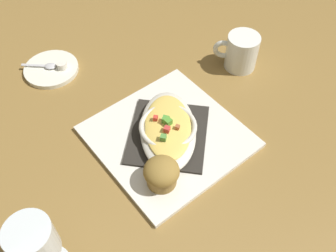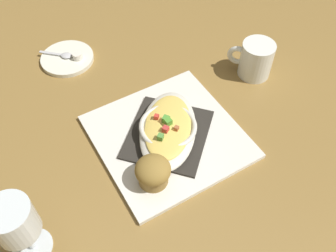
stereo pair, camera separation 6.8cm
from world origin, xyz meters
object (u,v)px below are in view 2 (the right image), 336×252
at_px(stemmed_glass, 15,223).
at_px(creamer_saucer, 67,58).
at_px(coffee_mug, 255,61).
at_px(creamer_cup_0, 77,56).
at_px(square_plate, 168,136).
at_px(gratin_dish, 168,128).
at_px(spoon, 64,55).
at_px(muffin, 153,172).

xyz_separation_m(stemmed_glass, creamer_saucer, (-0.24, -0.41, -0.09)).
bearing_deg(coffee_mug, creamer_cup_0, -38.55).
distance_m(square_plate, gratin_dish, 0.03).
relative_size(coffee_mug, stemmed_glass, 0.69).
xyz_separation_m(spoon, creamer_cup_0, (-0.03, 0.03, 0.00)).
distance_m(muffin, creamer_cup_0, 0.40).
relative_size(square_plate, muffin, 4.25).
relative_size(stemmed_glass, creamer_cup_0, 5.81).
relative_size(muffin, stemmed_glass, 0.48).
height_order(spoon, creamer_cup_0, creamer_cup_0).
xyz_separation_m(muffin, stemmed_glass, (0.24, -0.01, 0.06)).
height_order(gratin_dish, creamer_saucer, gratin_dish).
bearing_deg(spoon, creamer_saucer, 134.89).
bearing_deg(creamer_saucer, gratin_dish, 102.76).
bearing_deg(stemmed_glass, creamer_cup_0, -124.10).
bearing_deg(spoon, creamer_cup_0, 134.89).
relative_size(square_plate, gratin_dish, 1.23).
distance_m(muffin, spoon, 0.42).
xyz_separation_m(coffee_mug, spoon, (0.36, -0.29, -0.02)).
relative_size(gratin_dish, muffin, 3.45).
bearing_deg(gratin_dish, square_plate, -156.41).
bearing_deg(creamer_cup_0, spoon, -45.11).
bearing_deg(creamer_cup_0, stemmed_glass, 55.90).
bearing_deg(creamer_saucer, creamer_cup_0, 134.89).
bearing_deg(gratin_dish, stemmed_glass, 12.22).
height_order(muffin, creamer_saucer, muffin).
height_order(square_plate, spoon, spoon).
bearing_deg(stemmed_glass, spoon, -119.85).
relative_size(muffin, creamer_saucer, 0.52).
distance_m(coffee_mug, stemmed_glass, 0.62).
xyz_separation_m(stemmed_glass, creamer_cup_0, (-0.26, -0.39, -0.08)).
xyz_separation_m(square_plate, muffin, (0.08, 0.08, 0.03)).
bearing_deg(stemmed_glass, coffee_mug, -168.42).
bearing_deg(creamer_saucer, square_plate, 102.77).
height_order(gratin_dish, muffin, muffin).
bearing_deg(creamer_saucer, stemmed_glass, 59.35).
bearing_deg(spoon, square_plate, 103.36).
distance_m(square_plate, creamer_cup_0, 0.33).
height_order(square_plate, muffin, muffin).
relative_size(muffin, creamer_cup_0, 2.81).
relative_size(square_plate, creamer_saucer, 2.19).
bearing_deg(creamer_saucer, spoon, -45.11).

